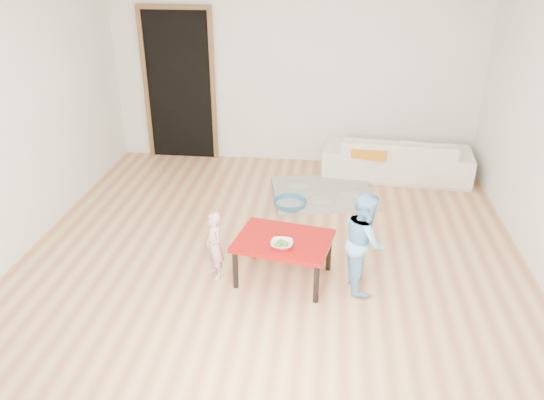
% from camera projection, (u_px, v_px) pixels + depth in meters
% --- Properties ---
extents(floor, '(5.00, 5.00, 0.01)m').
position_uv_depth(floor, '(274.00, 248.00, 5.46)').
color(floor, '#B3714C').
rests_on(floor, ground).
extents(back_wall, '(5.00, 0.02, 2.60)m').
position_uv_depth(back_wall, '(295.00, 69.00, 7.13)').
color(back_wall, white).
rests_on(back_wall, floor).
extents(left_wall, '(0.02, 5.00, 2.60)m').
position_uv_depth(left_wall, '(19.00, 118.00, 5.15)').
color(left_wall, white).
rests_on(left_wall, floor).
extents(doorway, '(1.02, 0.08, 2.11)m').
position_uv_depth(doorway, '(180.00, 87.00, 7.39)').
color(doorway, brown).
rests_on(doorway, back_wall).
extents(sofa, '(1.97, 0.89, 0.56)m').
position_uv_depth(sofa, '(396.00, 156.00, 7.03)').
color(sofa, white).
rests_on(sofa, floor).
extents(cushion, '(0.52, 0.48, 0.12)m').
position_uv_depth(cushion, '(371.00, 150.00, 6.82)').
color(cushion, orange).
rests_on(cushion, sofa).
extents(red_table, '(0.95, 0.78, 0.42)m').
position_uv_depth(red_table, '(283.00, 259.00, 4.89)').
color(red_table, '#970A08').
rests_on(red_table, floor).
extents(bowl, '(0.20, 0.20, 0.05)m').
position_uv_depth(bowl, '(282.00, 244.00, 4.66)').
color(bowl, white).
rests_on(bowl, red_table).
extents(broccoli, '(0.12, 0.12, 0.06)m').
position_uv_depth(broccoli, '(282.00, 244.00, 4.66)').
color(broccoli, '#2D5919').
rests_on(broccoli, red_table).
extents(child_pink, '(0.27, 0.29, 0.66)m').
position_uv_depth(child_pink, '(214.00, 246.00, 4.87)').
color(child_pink, '#E4687A').
rests_on(child_pink, floor).
extents(child_blue, '(0.42, 0.51, 0.93)m').
position_uv_depth(child_blue, '(364.00, 241.00, 4.67)').
color(child_blue, '#6CC7FA').
rests_on(child_blue, floor).
extents(basin, '(0.39, 0.39, 0.12)m').
position_uv_depth(basin, '(290.00, 205.00, 6.23)').
color(basin, teal).
rests_on(basin, floor).
extents(blanket, '(1.39, 1.23, 0.06)m').
position_uv_depth(blanket, '(323.00, 193.00, 6.59)').
color(blanket, '#A9A695').
rests_on(blanket, floor).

